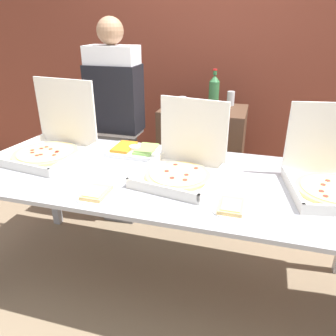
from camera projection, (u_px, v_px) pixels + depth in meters
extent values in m
plane|color=#847056|center=(168.00, 282.00, 2.33)|extent=(16.00, 16.00, 0.00)
cube|color=brown|center=(215.00, 53.00, 3.24)|extent=(10.00, 0.06, 2.80)
cube|color=#A8AAB2|center=(168.00, 177.00, 1.99)|extent=(2.45, 0.99, 0.02)
cube|color=#A8AAB2|center=(52.00, 183.00, 2.85)|extent=(0.06, 0.06, 0.81)
cube|color=silver|center=(178.00, 178.00, 1.93)|extent=(0.51, 0.51, 0.02)
cube|color=silver|center=(162.00, 189.00, 1.74)|extent=(0.44, 0.09, 0.04)
cube|color=silver|center=(146.00, 167.00, 2.00)|extent=(0.09, 0.44, 0.04)
cube|color=silver|center=(212.00, 181.00, 1.83)|extent=(0.09, 0.44, 0.04)
cube|color=silver|center=(193.00, 132.00, 2.02)|extent=(0.44, 0.09, 0.42)
cylinder|color=#DBB26B|center=(178.00, 175.00, 1.92)|extent=(0.39, 0.39, 0.02)
cylinder|color=#F4D67F|center=(178.00, 174.00, 1.91)|extent=(0.33, 0.33, 0.00)
cylinder|color=#B22D23|center=(186.00, 175.00, 1.89)|extent=(0.03, 0.03, 0.00)
cylinder|color=#B22D23|center=(196.00, 168.00, 1.98)|extent=(0.03, 0.03, 0.00)
cylinder|color=#B22D23|center=(175.00, 165.00, 2.03)|extent=(0.03, 0.03, 0.00)
cylinder|color=#B22D23|center=(167.00, 171.00, 1.94)|extent=(0.03, 0.03, 0.00)
cylinder|color=#B22D23|center=(172.00, 178.00, 1.86)|extent=(0.03, 0.03, 0.00)
cylinder|color=#B22D23|center=(185.00, 180.00, 1.84)|extent=(0.03, 0.03, 0.00)
cube|color=silver|center=(46.00, 156.00, 2.24)|extent=(0.55, 0.55, 0.02)
cube|color=silver|center=(18.00, 165.00, 2.03)|extent=(0.50, 0.08, 0.04)
cube|color=silver|center=(19.00, 147.00, 2.31)|extent=(0.08, 0.50, 0.04)
cube|color=silver|center=(74.00, 157.00, 2.14)|extent=(0.08, 0.50, 0.04)
cube|color=silver|center=(66.00, 112.00, 2.36)|extent=(0.50, 0.08, 0.47)
cylinder|color=#DBB26B|center=(46.00, 154.00, 2.23)|extent=(0.44, 0.44, 0.02)
cylinder|color=#F4D67F|center=(45.00, 152.00, 2.23)|extent=(0.38, 0.38, 0.00)
cylinder|color=#B22D23|center=(57.00, 152.00, 2.22)|extent=(0.03, 0.03, 0.00)
cylinder|color=#B22D23|center=(57.00, 151.00, 2.23)|extent=(0.03, 0.03, 0.00)
cylinder|color=#B22D23|center=(51.00, 149.00, 2.27)|extent=(0.03, 0.03, 0.00)
cylinder|color=#B22D23|center=(46.00, 147.00, 2.31)|extent=(0.03, 0.03, 0.00)
cylinder|color=#B22D23|center=(41.00, 148.00, 2.28)|extent=(0.03, 0.03, 0.00)
cylinder|color=#B22D23|center=(32.00, 150.00, 2.25)|extent=(0.03, 0.03, 0.00)
cylinder|color=#B22D23|center=(32.00, 153.00, 2.21)|extent=(0.03, 0.03, 0.00)
cylinder|color=#B22D23|center=(37.00, 155.00, 2.17)|extent=(0.03, 0.03, 0.00)
cylinder|color=#B22D23|center=(41.00, 155.00, 2.18)|extent=(0.03, 0.03, 0.00)
cylinder|color=#B22D23|center=(54.00, 155.00, 2.17)|extent=(0.03, 0.03, 0.00)
cube|color=silver|center=(333.00, 193.00, 1.76)|extent=(0.52, 0.52, 0.02)
cube|color=silver|center=(292.00, 186.00, 1.77)|extent=(0.09, 0.45, 0.04)
cube|color=silver|center=(327.00, 139.00, 1.88)|extent=(0.45, 0.09, 0.43)
cylinder|color=#DBB26B|center=(334.00, 190.00, 1.75)|extent=(0.40, 0.40, 0.02)
cylinder|color=#F4D67F|center=(334.00, 188.00, 1.75)|extent=(0.34, 0.34, 0.00)
cylinder|color=#B22D23|center=(328.00, 181.00, 1.83)|extent=(0.03, 0.03, 0.00)
cylinder|color=#B22D23|center=(323.00, 185.00, 1.78)|extent=(0.03, 0.03, 0.00)
cylinder|color=#B22D23|center=(321.00, 191.00, 1.71)|extent=(0.03, 0.03, 0.00)
cylinder|color=#B22D23|center=(326.00, 196.00, 1.67)|extent=(0.03, 0.03, 0.00)
cylinder|color=white|center=(97.00, 195.00, 1.76)|extent=(0.23, 0.23, 0.01)
cube|color=#DBB26B|center=(97.00, 193.00, 1.75)|extent=(0.12, 0.17, 0.02)
cube|color=#F4D67F|center=(96.00, 192.00, 1.74)|extent=(0.09, 0.12, 0.01)
cylinder|color=white|center=(231.00, 208.00, 1.63)|extent=(0.21, 0.21, 0.01)
cube|color=#DBB26B|center=(231.00, 206.00, 1.63)|extent=(0.12, 0.17, 0.02)
cube|color=#F4D67F|center=(231.00, 205.00, 1.61)|extent=(0.09, 0.12, 0.01)
cube|color=white|center=(135.00, 151.00, 2.31)|extent=(0.36, 0.27, 0.03)
cube|color=orange|center=(124.00, 147.00, 2.32)|extent=(0.13, 0.22, 0.02)
cube|color=#8CC65B|center=(146.00, 149.00, 2.28)|extent=(0.13, 0.22, 0.02)
cylinder|color=white|center=(135.00, 148.00, 2.30)|extent=(0.08, 0.08, 0.02)
cube|color=#4C3323|center=(202.00, 162.00, 3.01)|extent=(0.72, 0.49, 1.01)
cylinder|color=#2D6638|center=(214.00, 94.00, 2.81)|extent=(0.09, 0.09, 0.21)
cone|color=#2D6638|center=(215.00, 78.00, 2.75)|extent=(0.09, 0.09, 0.05)
cylinder|color=#2D6638|center=(215.00, 73.00, 2.73)|extent=(0.03, 0.03, 0.04)
cylinder|color=red|center=(215.00, 70.00, 2.72)|extent=(0.04, 0.04, 0.01)
cylinder|color=silver|center=(231.00, 98.00, 2.87)|extent=(0.07, 0.07, 0.12)
cylinder|color=silver|center=(231.00, 91.00, 2.84)|extent=(0.06, 0.06, 0.00)
cylinder|color=#334CB2|center=(182.00, 104.00, 2.66)|extent=(0.07, 0.07, 0.12)
cylinder|color=silver|center=(182.00, 97.00, 2.64)|extent=(0.06, 0.06, 0.00)
cube|color=slate|center=(120.00, 177.00, 2.94)|extent=(0.28, 0.20, 0.83)
cube|color=white|center=(114.00, 91.00, 2.62)|extent=(0.40, 0.22, 0.70)
cube|color=black|center=(115.00, 98.00, 2.65)|extent=(0.42, 0.24, 0.53)
sphere|color=#9E7556|center=(110.00, 31.00, 2.44)|extent=(0.20, 0.20, 0.20)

